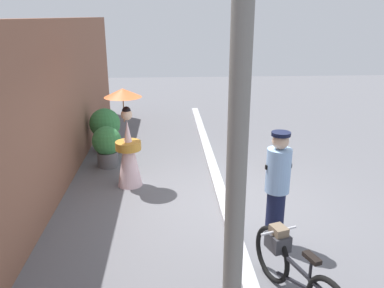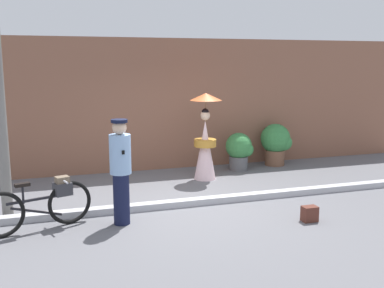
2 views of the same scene
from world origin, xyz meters
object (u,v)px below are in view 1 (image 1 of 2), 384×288
Objects in this scene: bicycle_near_officer at (294,271)px; backpack_on_pavement at (275,161)px; potted_plant_by_door at (108,144)px; person_officer at (277,186)px; person_with_parasol at (128,141)px; potted_plant_small at (106,127)px; utility_pole at (239,114)px.

bicycle_near_officer is 6.66× the size of backpack_on_pavement.
potted_plant_by_door reaches higher than backpack_on_pavement.
person_with_parasol is at bearing 45.86° from person_officer.
utility_pole reaches higher than potted_plant_small.
potted_plant_small is (5.57, 2.90, 0.17)m from bicycle_near_officer.
potted_plant_small is 0.22× the size of utility_pole.
person_officer reaches higher than potted_plant_by_door.
utility_pole reaches higher than bicycle_near_officer.
utility_pole is at bearing 159.78° from backpack_on_pavement.
person_officer is 0.89× the size of person_with_parasol.
person_with_parasol reaches higher than backpack_on_pavement.
person_officer is 5.31m from potted_plant_small.
utility_pole reaches higher than person_officer.
utility_pole is (-6.15, -2.09, 1.81)m from potted_plant_small.
backpack_on_pavement is at bearing -110.21° from potted_plant_small.
person_with_parasol is 1.27m from potted_plant_by_door.
person_officer is at bearing -27.33° from utility_pole.
person_with_parasol reaches higher than person_officer.
person_with_parasol is 0.40× the size of utility_pole.
person_with_parasol is at bearing -152.65° from potted_plant_by_door.
potted_plant_small reaches higher than backpack_on_pavement.
utility_pole reaches higher than person_with_parasol.
bicycle_near_officer is 0.89× the size of person_with_parasol.
bicycle_near_officer is 4.27m from backpack_on_pavement.
person_with_parasol is at bearing 32.29° from bicycle_near_officer.
person_officer is at bearing -139.21° from potted_plant_by_door.
person_officer is at bearing -5.30° from bicycle_near_officer.
backpack_on_pavement is (-1.41, -3.84, -0.46)m from potted_plant_small.
backpack_on_pavement is (0.74, -3.10, -0.77)m from person_with_parasol.
person_with_parasol is 3.28m from backpack_on_pavement.
person_with_parasol reaches higher than potted_plant_by_door.
potted_plant_by_door is at bearing 27.35° from person_with_parasol.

